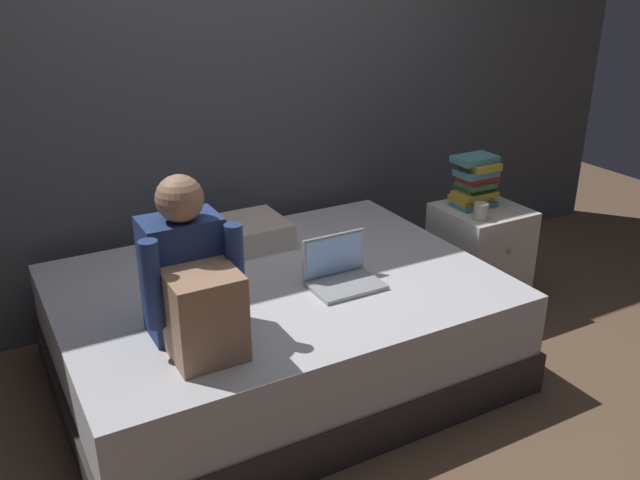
{
  "coord_description": "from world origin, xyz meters",
  "views": [
    {
      "loc": [
        -1.4,
        -2.27,
        1.89
      ],
      "look_at": [
        -0.08,
        0.1,
        0.75
      ],
      "focal_mm": 38.22,
      "sensor_mm": 36.0,
      "label": 1
    }
  ],
  "objects_px": {
    "mug": "(481,211)",
    "laptop": "(341,273)",
    "nightstand": "(478,258)",
    "book_stack": "(476,182)",
    "pillow": "(232,236)",
    "bed": "(277,327)",
    "person_sitting": "(191,282)"
  },
  "relations": [
    {
      "from": "nightstand",
      "to": "laptop",
      "type": "distance_m",
      "value": 1.12
    },
    {
      "from": "person_sitting",
      "to": "laptop",
      "type": "height_order",
      "value": "person_sitting"
    },
    {
      "from": "bed",
      "to": "pillow",
      "type": "distance_m",
      "value": 0.55
    },
    {
      "from": "pillow",
      "to": "mug",
      "type": "bearing_deg",
      "value": -22.7
    },
    {
      "from": "laptop",
      "to": "book_stack",
      "type": "xyz_separation_m",
      "value": [
        1.03,
        0.3,
        0.19
      ]
    },
    {
      "from": "laptop",
      "to": "nightstand",
      "type": "bearing_deg",
      "value": 13.13
    },
    {
      "from": "laptop",
      "to": "pillow",
      "type": "relative_size",
      "value": 0.57
    },
    {
      "from": "book_stack",
      "to": "mug",
      "type": "xyz_separation_m",
      "value": [
        -0.1,
        -0.17,
        -0.1
      ]
    },
    {
      "from": "bed",
      "to": "nightstand",
      "type": "relative_size",
      "value": 3.35
    },
    {
      "from": "laptop",
      "to": "pillow",
      "type": "bearing_deg",
      "value": 113.59
    },
    {
      "from": "book_stack",
      "to": "mug",
      "type": "bearing_deg",
      "value": -120.83
    },
    {
      "from": "pillow",
      "to": "nightstand",
      "type": "bearing_deg",
      "value": -16.04
    },
    {
      "from": "pillow",
      "to": "mug",
      "type": "relative_size",
      "value": 6.22
    },
    {
      "from": "mug",
      "to": "laptop",
      "type": "bearing_deg",
      "value": -172.22
    },
    {
      "from": "nightstand",
      "to": "book_stack",
      "type": "bearing_deg",
      "value": 118.47
    },
    {
      "from": "book_stack",
      "to": "person_sitting",
      "type": "bearing_deg",
      "value": -166.09
    },
    {
      "from": "bed",
      "to": "book_stack",
      "type": "bearing_deg",
      "value": 5.3
    },
    {
      "from": "person_sitting",
      "to": "book_stack",
      "type": "distance_m",
      "value": 1.83
    },
    {
      "from": "nightstand",
      "to": "mug",
      "type": "distance_m",
      "value": 0.39
    },
    {
      "from": "nightstand",
      "to": "pillow",
      "type": "xyz_separation_m",
      "value": [
        -1.33,
        0.38,
        0.26
      ]
    },
    {
      "from": "bed",
      "to": "nightstand",
      "type": "distance_m",
      "value": 1.3
    },
    {
      "from": "person_sitting",
      "to": "book_stack",
      "type": "height_order",
      "value": "person_sitting"
    },
    {
      "from": "person_sitting",
      "to": "mug",
      "type": "xyz_separation_m",
      "value": [
        1.67,
        0.27,
        -0.11
      ]
    },
    {
      "from": "bed",
      "to": "laptop",
      "type": "relative_size",
      "value": 6.25
    },
    {
      "from": "nightstand",
      "to": "person_sitting",
      "type": "distance_m",
      "value": 1.9
    },
    {
      "from": "pillow",
      "to": "laptop",
      "type": "bearing_deg",
      "value": -66.41
    },
    {
      "from": "pillow",
      "to": "book_stack",
      "type": "distance_m",
      "value": 1.36
    },
    {
      "from": "pillow",
      "to": "book_stack",
      "type": "bearing_deg",
      "value": -14.27
    },
    {
      "from": "nightstand",
      "to": "book_stack",
      "type": "relative_size",
      "value": 2.07
    },
    {
      "from": "nightstand",
      "to": "laptop",
      "type": "bearing_deg",
      "value": -166.87
    },
    {
      "from": "book_stack",
      "to": "mug",
      "type": "distance_m",
      "value": 0.22
    },
    {
      "from": "book_stack",
      "to": "pillow",
      "type": "bearing_deg",
      "value": 165.73
    }
  ]
}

